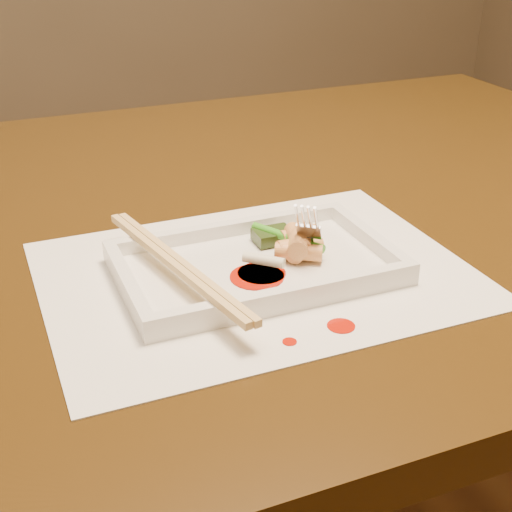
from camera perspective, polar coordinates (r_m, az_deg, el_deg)
name	(u,v)px	position (r m, az deg, el deg)	size (l,w,h in m)	color
table	(208,281)	(0.88, -3.86, -2.03)	(1.40, 0.90, 0.75)	black
placemat	(256,273)	(0.68, 0.00, -1.40)	(0.40, 0.30, 0.00)	white
sauce_splatter_a	(341,326)	(0.61, 6.82, -5.57)	(0.02, 0.02, 0.00)	#BC1605
sauce_splatter_b	(290,342)	(0.58, 2.70, -6.86)	(0.01, 0.01, 0.00)	#BC1605
plate_base	(256,269)	(0.68, 0.00, -1.05)	(0.26, 0.16, 0.01)	white
plate_rim_far	(229,229)	(0.74, -2.19, 2.21)	(0.26, 0.01, 0.01)	white
plate_rim_near	(289,295)	(0.62, 2.63, -3.14)	(0.26, 0.01, 0.01)	white
plate_rim_left	(127,283)	(0.64, -10.25, -2.15)	(0.01, 0.14, 0.01)	white
plate_rim_right	(369,237)	(0.73, 9.07, 1.48)	(0.01, 0.14, 0.01)	white
veg_piece	(273,236)	(0.72, 1.36, 1.64)	(0.04, 0.03, 0.01)	black
scallion_white	(264,260)	(0.66, 0.62, -0.32)	(0.01, 0.01, 0.04)	#EAEACC
scallion_green	(288,237)	(0.71, 2.54, 1.49)	(0.01, 0.01, 0.09)	#2D8E16
chopstick_a	(172,264)	(0.65, -6.72, -0.67)	(0.01, 0.25, 0.01)	#DDB56E
chopstick_b	(181,263)	(0.65, -6.04, -0.54)	(0.01, 0.25, 0.01)	#DDB56E
fork	(316,176)	(0.69, 4.83, 6.37)	(0.09, 0.10, 0.14)	silver
sauce_blob_0	(257,277)	(0.66, 0.08, -1.66)	(0.05, 0.05, 0.00)	#BC1605
sauce_blob_1	(262,273)	(0.66, 0.46, -1.39)	(0.05, 0.05, 0.00)	#BC1605
rice_cake_0	(300,246)	(0.69, 3.57, 0.80)	(0.02, 0.02, 0.04)	#F1BD70
rice_cake_1	(300,247)	(0.69, 3.51, 0.74)	(0.02, 0.02, 0.04)	#F1BD70
rice_cake_2	(298,242)	(0.69, 3.42, 1.12)	(0.02, 0.02, 0.04)	#F1BD70
rice_cake_3	(299,252)	(0.68, 3.44, 0.33)	(0.02, 0.02, 0.05)	#F1BD70
rice_cake_4	(299,235)	(0.72, 3.44, 1.68)	(0.02, 0.02, 0.04)	#F1BD70
rice_cake_5	(298,239)	(0.70, 3.34, 1.40)	(0.02, 0.02, 0.04)	#F1BD70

